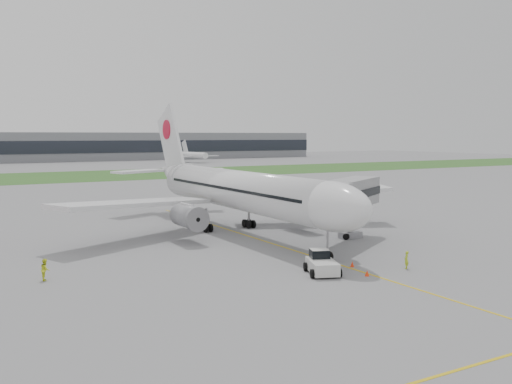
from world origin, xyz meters
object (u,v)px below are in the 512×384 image
pushback_tug (321,263)px  ground_crew_near (406,260)px  jet_bridge (344,196)px  airliner (235,189)px

pushback_tug → ground_crew_near: size_ratio=2.74×
ground_crew_near → jet_bridge: bearing=-139.5°
pushback_tug → jet_bridge: bearing=65.7°
airliner → pushback_tug: size_ratio=11.69×
airliner → pushback_tug: 24.47m
airliner → pushback_tug: bearing=-98.6°
airliner → ground_crew_near: (4.46, -26.24, -4.82)m
airliner → ground_crew_near: airliner is taller
pushback_tug → airliner: bearing=103.3°
airliner → jet_bridge: bearing=-63.3°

